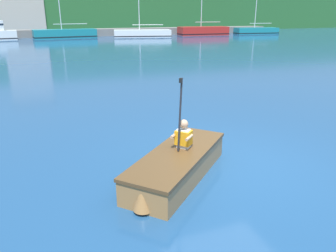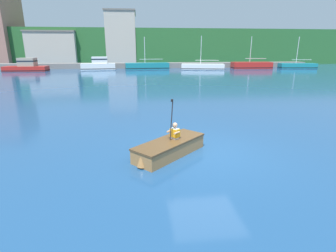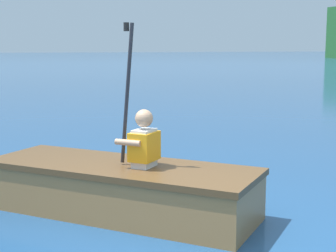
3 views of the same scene
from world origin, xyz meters
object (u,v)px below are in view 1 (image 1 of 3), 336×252
moored_boat_dock_center_near (142,34)px  moored_boat_dock_west_end (65,34)px  moored_boat_dock_center_far (256,31)px  person_paddler (183,135)px  moored_boat_dock_east_end (203,31)px  rowboat_foreground (177,164)px

moored_boat_dock_center_near → moored_boat_dock_west_end: bearing=170.6°
moored_boat_dock_center_far → moored_boat_dock_west_end: bearing=177.1°
person_paddler → moored_boat_dock_center_near: bearing=74.8°
moored_boat_dock_east_end → rowboat_foreground: (-18.85, -36.90, -0.24)m
moored_boat_dock_center_near → person_paddler: 37.27m
moored_boat_dock_center_far → rowboat_foreground: 45.36m
rowboat_foreground → person_paddler: size_ratio=1.92×
moored_boat_dock_west_end → moored_boat_dock_east_end: size_ratio=1.09×
moored_boat_dock_center_near → person_paddler: (-9.76, -35.97, 0.34)m
moored_boat_dock_center_far → moored_boat_dock_east_end: size_ratio=0.94×
moored_boat_dock_east_end → rowboat_foreground: bearing=-117.1°
moored_boat_dock_west_end → moored_boat_dock_center_near: bearing=-9.4°
moored_boat_dock_center_near → rowboat_foreground: moored_boat_dock_center_near is taller
moored_boat_dock_center_far → rowboat_foreground: bearing=-126.7°
moored_boat_dock_west_end → rowboat_foreground: size_ratio=2.87×
rowboat_foreground → moored_boat_dock_west_end: bearing=88.9°
moored_boat_dock_west_end → moored_boat_dock_center_near: moored_boat_dock_center_near is taller
moored_boat_dock_west_end → moored_boat_dock_center_far: bearing=-2.9°
moored_boat_dock_center_far → moored_boat_dock_center_near: bearing=-179.3°
moored_boat_dock_west_end → person_paddler: moored_boat_dock_west_end is taller
moored_boat_dock_east_end → person_paddler: bearing=-116.9°
moored_boat_dock_center_near → moored_boat_dock_east_end: bearing=4.7°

